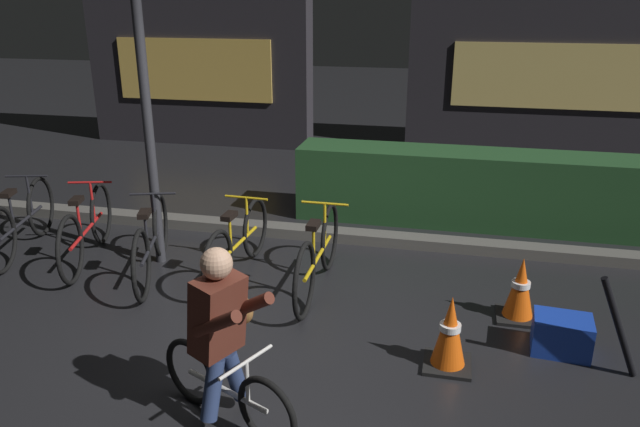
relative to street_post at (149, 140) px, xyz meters
The scene contains 16 objects.
ground_plane 2.45m from the street_post, 35.59° to the right, with size 40.00×40.00×0.00m, color black.
sidewalk_curb 2.32m from the street_post, 30.81° to the left, with size 12.00×0.24×0.12m, color #56544F.
hedge_row 4.06m from the street_post, 28.66° to the left, with size 4.80×0.70×0.91m, color #214723.
storefront_left 5.66m from the street_post, 108.32° to the left, with size 4.21×0.54×4.58m.
storefront_right 7.63m from the street_post, 52.01° to the left, with size 5.25×0.54×3.91m.
street_post is the anchor object (origin of this frame).
parked_bike_leftmost 1.84m from the street_post, behind, with size 0.54×1.69×0.80m.
parked_bike_left_mid 1.22m from the street_post, 168.48° to the right, with size 0.56×1.68×0.80m.
parked_bike_center_left 1.02m from the street_post, 73.67° to the right, with size 0.58×1.65×0.79m.
parked_bike_center_right 1.35m from the street_post, ahead, with size 0.46×1.61×0.74m.
parked_bike_right_mid 2.05m from the street_post, ahead, with size 0.46×1.73×0.80m.
traffic_cone_near 3.46m from the street_post, 23.19° to the right, with size 0.36×0.36×0.59m.
traffic_cone_far 3.78m from the street_post, ahead, with size 0.36×0.36×0.57m.
blue_crate 4.17m from the street_post, 13.00° to the right, with size 0.44×0.32×0.30m, color #193DB7.
cyclist 2.85m from the street_post, 54.15° to the right, with size 1.10×0.66×1.25m.
closed_umbrella 4.48m from the street_post, 15.22° to the right, with size 0.05×0.05×0.85m, color black.
Camera 1 is at (1.28, -4.16, 2.67)m, focal length 33.86 mm.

